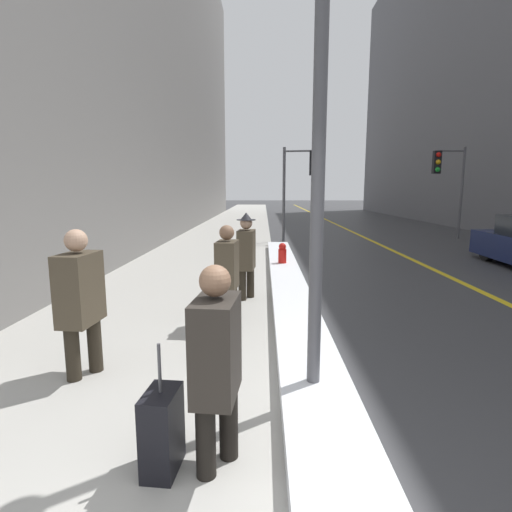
% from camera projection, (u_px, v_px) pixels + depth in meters
% --- Properties ---
extents(sidewalk_slab, '(4.00, 80.00, 0.01)m').
position_uv_depth(sidewalk_slab, '(223.00, 238.00, 16.71)').
color(sidewalk_slab, '#B2AFA8').
rests_on(sidewalk_slab, ground).
extents(road_centre_stripe, '(0.16, 80.00, 0.00)m').
position_uv_depth(road_centre_stripe, '(366.00, 238.00, 16.60)').
color(road_centre_stripe, gold).
rests_on(road_centre_stripe, ground).
extents(snow_bank_curb, '(0.68, 13.12, 0.21)m').
position_uv_depth(snow_bank_curb, '(290.00, 293.00, 7.37)').
color(snow_bank_curb, white).
rests_on(snow_bank_curb, ground).
extents(building_facade_left, '(6.00, 36.00, 18.15)m').
position_uv_depth(building_facade_left, '(132.00, 49.00, 20.26)').
color(building_facade_left, slate).
rests_on(building_facade_left, ground).
extents(building_facade_right, '(6.00, 36.00, 19.04)m').
position_uv_depth(building_facade_right, '(507.00, 51.00, 21.80)').
color(building_facade_right, slate).
rests_on(building_facade_right, ground).
extents(lamp_post, '(0.28, 0.28, 4.21)m').
position_uv_depth(lamp_post, '(320.00, 118.00, 3.36)').
color(lamp_post, '#515156').
rests_on(lamp_post, ground).
extents(traffic_light_near, '(1.31, 0.34, 3.58)m').
position_uv_depth(traffic_light_near, '(302.00, 174.00, 15.06)').
color(traffic_light_near, '#515156').
rests_on(traffic_light_near, ground).
extents(traffic_light_far, '(1.31, 0.32, 3.69)m').
position_uv_depth(traffic_light_far, '(446.00, 173.00, 16.07)').
color(traffic_light_far, '#515156').
rests_on(traffic_light_far, ground).
extents(pedestrian_in_glasses, '(0.32, 0.50, 1.48)m').
position_uv_depth(pedestrian_in_glasses, '(216.00, 359.00, 2.74)').
color(pedestrian_in_glasses, black).
rests_on(pedestrian_in_glasses, ground).
extents(pedestrian_nearside, '(0.35, 0.54, 1.58)m').
position_uv_depth(pedestrian_nearside, '(80.00, 297.00, 4.14)').
color(pedestrian_nearside, '#2A241B').
rests_on(pedestrian_nearside, ground).
extents(pedestrian_trailing, '(0.32, 0.70, 1.48)m').
position_uv_depth(pedestrian_trailing, '(227.00, 270.00, 5.80)').
color(pedestrian_trailing, '#2A241B').
rests_on(pedestrian_trailing, ground).
extents(pedestrian_with_shoulder_bag, '(0.34, 0.71, 1.59)m').
position_uv_depth(pedestrian_with_shoulder_bag, '(246.00, 253.00, 7.19)').
color(pedestrian_with_shoulder_bag, '#2A241B').
rests_on(pedestrian_with_shoulder_bag, ground).
extents(rolling_suitcase, '(0.25, 0.38, 0.95)m').
position_uv_depth(rolling_suitcase, '(162.00, 432.00, 2.79)').
color(rolling_suitcase, black).
rests_on(rolling_suitcase, ground).
extents(fire_hydrant, '(0.20, 0.20, 0.70)m').
position_uv_depth(fire_hydrant, '(282.00, 257.00, 9.81)').
color(fire_hydrant, red).
rests_on(fire_hydrant, ground).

